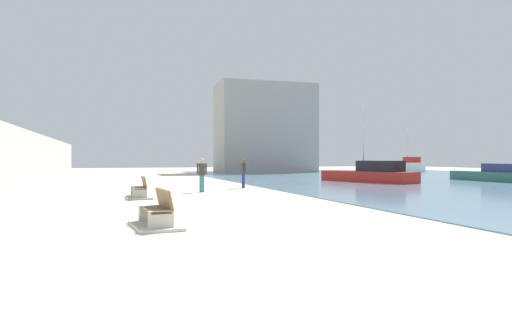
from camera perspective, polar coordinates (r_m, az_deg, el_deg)
The scene contains 11 objects.
ground_plane at distance 26.59m, azimuth -11.71°, elevation -3.62°, with size 120.00×120.00×0.00m, color beige.
seawall at distance 26.80m, azimuth -27.88°, elevation -0.03°, with size 0.80×64.00×3.35m, color #ADAAA3.
water_bay at distance 37.64m, azimuth 27.68°, elevation -2.48°, with size 36.00×68.00×0.04m, color slate.
bench_near at distance 12.24m, azimuth -12.29°, elevation -7.06°, with size 1.30×2.20×0.98m.
bench_far at distance 21.12m, azimuth -14.30°, elevation -3.99°, with size 1.12×2.11×0.98m.
person_walking at distance 24.14m, azimuth -6.76°, elevation -1.52°, with size 0.52×0.24×1.78m.
person_standing at distance 27.25m, azimuth -1.58°, elevation -1.33°, with size 0.24×0.52×1.77m.
boat_far_right at distance 34.67m, azimuth 14.03°, elevation -1.68°, with size 4.41×7.80×5.67m.
boat_mid_bay at distance 39.15m, azimuth 27.62°, elevation -1.61°, with size 1.92×7.11×1.35m.
boat_outer at distance 61.99m, azimuth 18.49°, elevation -0.69°, with size 2.03×4.22×6.53m.
harbor_building at distance 57.60m, azimuth 1.14°, elevation 3.95°, with size 12.00×6.00×11.02m, color #9E9E99.
Camera 1 is at (-2.79, -8.38, 1.79)m, focal length 32.17 mm.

